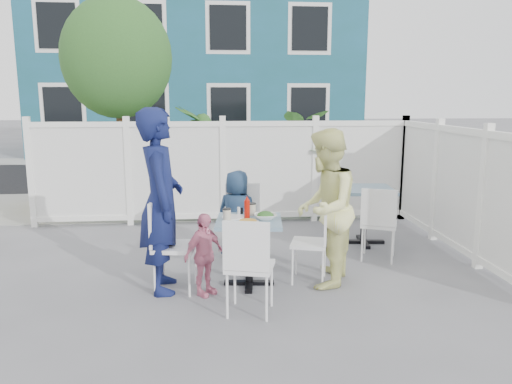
{
  "coord_description": "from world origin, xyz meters",
  "views": [
    {
      "loc": [
        -0.07,
        -5.31,
        1.96
      ],
      "look_at": [
        0.41,
        0.11,
        0.93
      ],
      "focal_mm": 35.0,
      "sensor_mm": 36.0,
      "label": 1
    }
  ],
  "objects": [
    {
      "name": "ground",
      "position": [
        0.0,
        0.0,
        0.0
      ],
      "size": [
        80.0,
        80.0,
        0.0
      ],
      "primitive_type": "plane",
      "color": "slate"
    },
    {
      "name": "near_sidewalk",
      "position": [
        0.0,
        3.8,
        0.01
      ],
      "size": [
        24.0,
        2.6,
        0.01
      ],
      "primitive_type": "cube",
      "color": "gray",
      "rests_on": "ground"
    },
    {
      "name": "street",
      "position": [
        0.0,
        7.5,
        0.0
      ],
      "size": [
        24.0,
        5.0,
        0.01
      ],
      "primitive_type": "cube",
      "color": "black",
      "rests_on": "ground"
    },
    {
      "name": "far_sidewalk",
      "position": [
        0.0,
        10.6,
        0.01
      ],
      "size": [
        24.0,
        1.6,
        0.01
      ],
      "primitive_type": "cube",
      "color": "gray",
      "rests_on": "ground"
    },
    {
      "name": "building",
      "position": [
        -0.5,
        14.0,
        3.0
      ],
      "size": [
        11.0,
        6.0,
        6.0
      ],
      "color": "#1B515B",
      "rests_on": "ground"
    },
    {
      "name": "fence_back",
      "position": [
        0.1,
        2.4,
        0.78
      ],
      "size": [
        5.86,
        0.08,
        1.6
      ],
      "color": "white",
      "rests_on": "ground"
    },
    {
      "name": "fence_right",
      "position": [
        3.0,
        0.6,
        0.78
      ],
      "size": [
        0.08,
        3.66,
        1.6
      ],
      "rotation": [
        0.0,
        0.0,
        1.57
      ],
      "color": "white",
      "rests_on": "ground"
    },
    {
      "name": "tree",
      "position": [
        -1.6,
        3.3,
        2.59
      ],
      "size": [
        1.8,
        1.62,
        3.59
      ],
      "color": "#382316",
      "rests_on": "ground"
    },
    {
      "name": "utility_cabinet",
      "position": [
        -2.82,
        4.0,
        0.71
      ],
      "size": [
        0.84,
        0.66,
        1.42
      ],
      "primitive_type": "cube",
      "rotation": [
        0.0,
        0.0,
        -0.15
      ],
      "color": "gold",
      "rests_on": "ground"
    },
    {
      "name": "potted_shrub_a",
      "position": [
        -0.27,
        3.1,
        0.91
      ],
      "size": [
        1.04,
        1.04,
        1.82
      ],
      "primitive_type": "imported",
      "rotation": [
        0.0,
        0.0,
        1.59
      ],
      "color": "#2A5220",
      "rests_on": "ground"
    },
    {
      "name": "potted_shrub_b",
      "position": [
        1.56,
        3.0,
        0.86
      ],
      "size": [
        2.02,
        1.94,
        1.73
      ],
      "primitive_type": "imported",
      "rotation": [
        0.0,
        0.0,
        2.63
      ],
      "color": "#2A5220",
      "rests_on": "ground"
    },
    {
      "name": "main_table",
      "position": [
        0.3,
        -0.29,
        0.55
      ],
      "size": [
        0.73,
        0.73,
        0.71
      ],
      "rotation": [
        0.0,
        0.0,
        -0.1
      ],
      "color": "#476978",
      "rests_on": "ground"
    },
    {
      "name": "spare_table",
      "position": [
        1.97,
        1.09,
        0.59
      ],
      "size": [
        0.79,
        0.79,
        0.77
      ],
      "rotation": [
        0.0,
        0.0,
        -0.1
      ],
      "color": "#476978",
      "rests_on": "ground"
    },
    {
      "name": "chair_left",
      "position": [
        -0.54,
        -0.35,
        0.55
      ],
      "size": [
        0.47,
        0.49,
        0.95
      ],
      "rotation": [
        0.0,
        0.0,
        -1.72
      ],
      "color": "white",
      "rests_on": "ground"
    },
    {
      "name": "chair_right",
      "position": [
        1.03,
        -0.25,
        0.5
      ],
      "size": [
        0.47,
        0.48,
        0.86
      ],
      "rotation": [
        0.0,
        0.0,
        1.29
      ],
      "color": "white",
      "rests_on": "ground"
    },
    {
      "name": "chair_back",
      "position": [
        0.29,
        0.57,
        0.54
      ],
      "size": [
        0.44,
        0.43,
        0.93
      ],
      "rotation": [
        0.0,
        0.0,
        3.09
      ],
      "color": "white",
      "rests_on": "ground"
    },
    {
      "name": "chair_near",
      "position": [
        0.24,
        -1.06,
        0.53
      ],
      "size": [
        0.5,
        0.49,
        0.91
      ],
      "rotation": [
        0.0,
        0.0,
        -0.25
      ],
      "color": "white",
      "rests_on": "ground"
    },
    {
      "name": "chair_spare",
      "position": [
        1.91,
        0.35,
        0.53
      ],
      "size": [
        0.53,
        0.53,
        0.91
      ],
      "rotation": [
        0.0,
        0.0,
        -0.4
      ],
      "color": "white",
      "rests_on": "ground"
    },
    {
      "name": "man",
      "position": [
        -0.59,
        -0.33,
        0.93
      ],
      "size": [
        0.51,
        0.72,
        1.87
      ],
      "primitive_type": "imported",
      "rotation": [
        0.0,
        0.0,
        1.67
      ],
      "color": "#111847",
      "rests_on": "ground"
    },
    {
      "name": "woman",
      "position": [
        1.09,
        -0.33,
        0.83
      ],
      "size": [
        0.88,
        0.98,
        1.65
      ],
      "primitive_type": "imported",
      "rotation": [
        0.0,
        0.0,
        -1.95
      ],
      "color": "yellow",
      "rests_on": "ground"
    },
    {
      "name": "boy",
      "position": [
        0.23,
        0.63,
        0.55
      ],
      "size": [
        0.63,
        0.54,
        1.1
      ],
      "primitive_type": "imported",
      "rotation": [
        0.0,
        0.0,
        2.71
      ],
      "color": "navy",
      "rests_on": "ground"
    },
    {
      "name": "toddler",
      "position": [
        -0.17,
        -0.52,
        0.42
      ],
      "size": [
        0.5,
        0.49,
        0.84
      ],
      "primitive_type": "imported",
      "rotation": [
        0.0,
        0.0,
        0.77
      ],
      "color": "pink",
      "rests_on": "ground"
    },
    {
      "name": "plate_main",
      "position": [
        0.28,
        -0.44,
        0.72
      ],
      "size": [
        0.23,
        0.23,
        0.01
      ],
      "primitive_type": "cylinder",
      "color": "white",
      "rests_on": "main_table"
    },
    {
      "name": "plate_side",
      "position": [
        0.14,
        -0.2,
        0.72
      ],
      "size": [
        0.24,
        0.24,
        0.02
      ],
      "primitive_type": "cylinder",
      "color": "white",
      "rests_on": "main_table"
    },
    {
      "name": "salad_bowl",
      "position": [
        0.47,
        -0.29,
        0.74
      ],
      "size": [
        0.23,
        0.23,
        0.06
      ],
      "primitive_type": "imported",
      "color": "white",
      "rests_on": "main_table"
    },
    {
      "name": "coffee_cup_a",
      "position": [
        0.07,
        -0.33,
        0.77
      ],
      "size": [
        0.08,
        0.08,
        0.12
      ],
      "primitive_type": "cylinder",
      "color": "beige",
      "rests_on": "main_table"
    },
    {
      "name": "coffee_cup_b",
      "position": [
        0.35,
        -0.09,
        0.77
      ],
      "size": [
        0.08,
        0.08,
        0.12
      ],
      "primitive_type": "cylinder",
      "color": "beige",
      "rests_on": "main_table"
    },
    {
      "name": "ketchup_bottle",
      "position": [
        0.29,
        -0.23,
        0.81
      ],
      "size": [
        0.06,
        0.06,
        0.19
      ],
      "primitive_type": "cylinder",
      "color": "#AF1106",
      "rests_on": "main_table"
    },
    {
      "name": "salt_shaker",
      "position": [
        0.21,
        -0.02,
        0.75
      ],
      "size": [
        0.03,
        0.03,
        0.08
      ],
      "primitive_type": "cylinder",
      "color": "white",
      "rests_on": "main_table"
    },
    {
      "name": "pepper_shaker",
      "position": [
        0.24,
        -0.02,
        0.74
      ],
      "size": [
        0.03,
        0.03,
        0.07
      ],
      "primitive_type": "cylinder",
      "color": "black",
      "rests_on": "main_table"
    }
  ]
}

